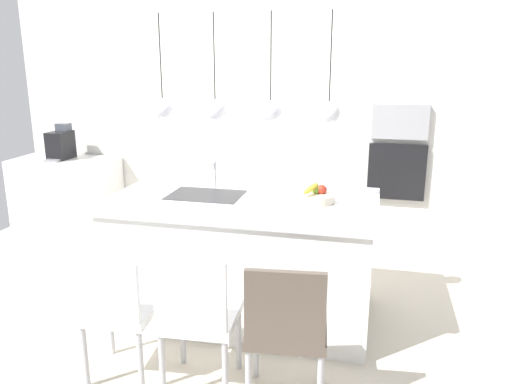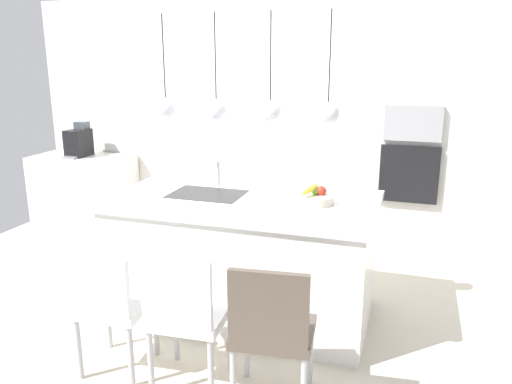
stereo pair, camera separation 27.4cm
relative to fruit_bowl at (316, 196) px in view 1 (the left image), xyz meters
The scene contains 17 objects.
floor 1.14m from the fruit_bowl, behind, with size 6.60×6.60×0.00m, color beige.
back_wall 1.76m from the fruit_bowl, 108.44° to the left, with size 6.00×0.10×2.60m, color silver.
kitchen_island 0.75m from the fruit_bowl, behind, with size 2.00×1.07×0.96m.
sink_basin 0.85m from the fruit_bowl, behind, with size 0.56×0.40×0.02m, color #2D2D30.
faucet 0.88m from the fruit_bowl, 166.43° to the left, with size 0.02×0.17×0.22m.
fruit_bowl is the anchor object (origin of this frame).
side_counter 3.26m from the fruit_bowl, 156.67° to the left, with size 1.10×0.60×0.90m, color white.
coffee_machine 3.23m from the fruit_bowl, 156.76° to the left, with size 0.20×0.35×0.38m.
microwave 1.73m from the fruit_bowl, 68.51° to the left, with size 0.54×0.08×0.34m, color #9E9EA3.
oven 1.69m from the fruit_bowl, 68.51° to the left, with size 0.56×0.08×0.56m, color black.
chair_near 1.57m from the fruit_bowl, 136.98° to the right, with size 0.45×0.46×0.84m.
chair_middle 1.25m from the fruit_bowl, 118.65° to the right, with size 0.47×0.48×0.91m.
chair_far 1.13m from the fruit_bowl, 91.60° to the right, with size 0.50×0.46×0.90m.
pendant_light_left 1.32m from the fruit_bowl, behind, with size 0.16×0.16×0.76m.
pendant_light_center_left 0.97m from the fruit_bowl, behind, with size 0.16×0.16×0.76m.
pendant_light_center_right 0.70m from the fruit_bowl, behind, with size 0.16×0.16×0.76m.
pendant_light_right 0.62m from the fruit_bowl, ahead, with size 0.16×0.16×0.76m.
Camera 1 is at (0.95, -3.53, 1.98)m, focal length 35.34 mm.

